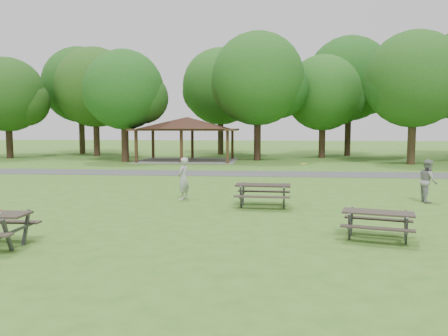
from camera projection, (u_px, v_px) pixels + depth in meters
ground at (180, 222)px, 13.49m from camera, size 160.00×160.00×0.00m
asphalt_path at (223, 173)px, 27.37m from camera, size 120.00×3.20×0.02m
pavilion at (187, 125)px, 37.36m from camera, size 8.60×7.01×3.76m
tree_row_b at (8, 97)px, 40.15m from camera, size 7.14×6.80×9.28m
tree_row_c at (96, 90)px, 42.91m from camera, size 8.19×7.80×10.67m
tree_row_d at (125, 92)px, 36.08m from camera, size 6.93×6.60×9.27m
tree_row_e at (259, 82)px, 37.47m from camera, size 8.40×8.00×11.02m
tree_row_f at (324, 95)px, 40.49m from camera, size 7.35×7.00×9.55m
tree_row_g at (415, 82)px, 33.46m from camera, size 7.77×7.40×10.25m
tree_deep_a at (82, 87)px, 46.59m from camera, size 8.40×8.00×11.38m
tree_deep_b at (222, 89)px, 45.76m from camera, size 8.40×8.00×11.13m
tree_deep_c at (350, 81)px, 43.54m from camera, size 8.82×8.40×11.90m
picnic_table_middle at (263, 190)px, 15.91m from camera, size 2.07×1.70×0.86m
picnic_table_far at (378, 218)px, 11.29m from camera, size 2.08×1.83×0.77m
frisbee_in_flight at (304, 164)px, 17.14m from camera, size 0.32×0.32×0.02m
frisbee_thrower at (183, 179)px, 17.51m from camera, size 0.57×0.71×1.70m
frisbee_catcher at (428, 181)px, 16.89m from camera, size 0.68×0.85×1.67m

